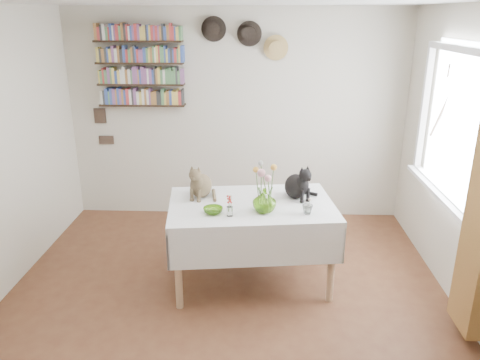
{
  "coord_description": "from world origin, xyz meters",
  "views": [
    {
      "loc": [
        0.28,
        -3.27,
        2.4
      ],
      "look_at": [
        0.12,
        0.54,
        1.05
      ],
      "focal_mm": 35.0,
      "sensor_mm": 36.0,
      "label": 1
    }
  ],
  "objects_px": {
    "dining_table": "(251,223)",
    "tabby_cat": "(201,179)",
    "flower_vase": "(264,200)",
    "bookshelf_unit": "(140,66)",
    "black_cat": "(296,180)"
  },
  "relations": [
    {
      "from": "black_cat",
      "to": "bookshelf_unit",
      "type": "height_order",
      "value": "bookshelf_unit"
    },
    {
      "from": "dining_table",
      "to": "flower_vase",
      "type": "distance_m",
      "value": 0.37
    },
    {
      "from": "tabby_cat",
      "to": "black_cat",
      "type": "height_order",
      "value": "black_cat"
    },
    {
      "from": "flower_vase",
      "to": "tabby_cat",
      "type": "bearing_deg",
      "value": 149.5
    },
    {
      "from": "flower_vase",
      "to": "bookshelf_unit",
      "type": "xyz_separation_m",
      "value": [
        -1.43,
        1.71,
        0.94
      ]
    },
    {
      "from": "flower_vase",
      "to": "dining_table",
      "type": "bearing_deg",
      "value": 120.93
    },
    {
      "from": "black_cat",
      "to": "flower_vase",
      "type": "relative_size",
      "value": 1.6
    },
    {
      "from": "tabby_cat",
      "to": "bookshelf_unit",
      "type": "relative_size",
      "value": 0.34
    },
    {
      "from": "flower_vase",
      "to": "bookshelf_unit",
      "type": "height_order",
      "value": "bookshelf_unit"
    },
    {
      "from": "dining_table",
      "to": "tabby_cat",
      "type": "height_order",
      "value": "tabby_cat"
    },
    {
      "from": "black_cat",
      "to": "bookshelf_unit",
      "type": "bearing_deg",
      "value": 106.02
    },
    {
      "from": "dining_table",
      "to": "black_cat",
      "type": "xyz_separation_m",
      "value": [
        0.41,
        0.17,
        0.37
      ]
    },
    {
      "from": "dining_table",
      "to": "bookshelf_unit",
      "type": "distance_m",
      "value": 2.36
    },
    {
      "from": "black_cat",
      "to": "flower_vase",
      "type": "xyz_separation_m",
      "value": [
        -0.29,
        -0.36,
        -0.06
      ]
    },
    {
      "from": "dining_table",
      "to": "tabby_cat",
      "type": "bearing_deg",
      "value": 161.69
    }
  ]
}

